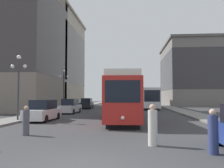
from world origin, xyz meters
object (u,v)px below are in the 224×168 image
Objects in this scene: pedestrian_crossing_far at (26,122)px; lamp_post_left_near at (19,77)px; parked_car_left_near at (70,107)px; pedestrian_on_sidewalk at (153,126)px; pedestrian_crossing_near at (213,133)px; lamp_post_left_far at (64,84)px; parked_car_left_mid at (87,104)px; parked_car_left_far at (43,111)px; streetcar at (124,97)px; transit_bus at (149,97)px.

pedestrian_crossing_far is 8.52m from lamp_post_left_near.
parked_car_left_near is 21.24m from pedestrian_on_sidewalk.
pedestrian_crossing_near is 27.69m from lamp_post_left_far.
parked_car_left_mid is 0.83× the size of lamp_post_left_far.
parked_car_left_far is (-0.00, -9.39, -0.00)m from parked_car_left_near.
pedestrian_crossing_far is (1.95, -17.16, -0.09)m from parked_car_left_near.
lamp_post_left_far is at bearing 90.00° from lamp_post_left_near.
pedestrian_crossing_near is (3.65, -12.93, -1.32)m from streetcar.
parked_car_left_near is 1.03× the size of parked_car_left_mid.
parked_car_left_far is 0.86× the size of lamp_post_left_near.
pedestrian_crossing_far is (1.96, -28.50, -0.09)m from parked_car_left_mid.
parked_car_left_far is 2.95× the size of pedestrian_crossing_far.
transit_bus reaches higher than parked_car_left_mid.
lamp_post_left_near is at bearing -119.58° from transit_bus.
pedestrian_on_sidewalk reaches higher than pedestrian_crossing_near.
lamp_post_left_near reaches higher than pedestrian_crossing_far.
lamp_post_left_near is at bearing -166.18° from streetcar.
transit_bus reaches higher than pedestrian_crossing_near.
pedestrian_on_sidewalk is at bearing -41.21° from lamp_post_left_near.
streetcar is at bearing 92.15° from pedestrian_crossing_far.
parked_car_left_near is at bearing -76.86° from pedestrian_on_sidewalk.
lamp_post_left_near is 13.87m from lamp_post_left_far.
lamp_post_left_far reaches higher than streetcar.
streetcar is at bearing -52.13° from lamp_post_left_far.
parked_car_left_far is at bearing 23.08° from lamp_post_left_near.
parked_car_left_mid is 2.70× the size of pedestrian_on_sidewalk.
transit_bus is 10.89m from parked_car_left_mid.
transit_bus is 2.46× the size of parked_car_left_near.
lamp_post_left_near is (-1.90, -0.81, 2.93)m from parked_car_left_far.
parked_car_left_near is at bearing -91.57° from parked_car_left_mid.
lamp_post_left_near is (-8.96, -2.35, 1.67)m from streetcar.
parked_car_left_near is at bearing -62.63° from lamp_post_left_far.
streetcar is 2.92× the size of parked_car_left_near.
parked_car_left_mid is at bearing 76.09° from lamp_post_left_far.
transit_bus is 32.75m from pedestrian_crossing_near.
pedestrian_crossing_near is 16.73m from lamp_post_left_near.
parked_car_left_mid is 20.73m from parked_car_left_far.
transit_bus is at bearing -6.11° from pedestrian_crossing_near.
lamp_post_left_near is (-12.61, 10.58, 3.00)m from pedestrian_crossing_near.
transit_bus is 31.46m from pedestrian_on_sidewalk.
transit_bus is 16.15m from parked_car_left_near.
streetcar reaches higher than parked_car_left_far.
parked_car_left_near is at bearing 79.44° from lamp_post_left_near.
parked_car_left_near is at bearing -131.86° from transit_bus.
parked_car_left_mid is 21.82m from lamp_post_left_near.
pedestrian_on_sidewalk is at bearing -47.60° from parked_car_left_far.
lamp_post_left_near is at bearing -98.71° from parked_car_left_near.
lamp_post_left_near is at bearing -155.22° from parked_car_left_far.
streetcar reaches higher than parked_car_left_near.
parked_car_left_near is 23.38m from pedestrian_crossing_near.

